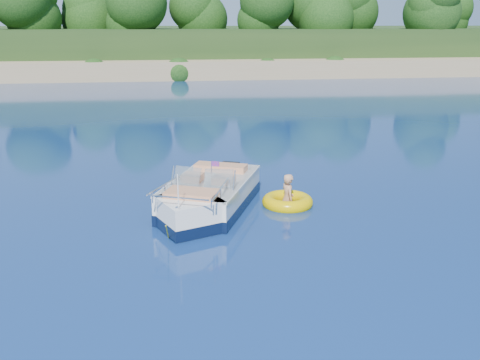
{
  "coord_description": "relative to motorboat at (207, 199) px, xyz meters",
  "views": [
    {
      "loc": [
        -0.54,
        -10.02,
        4.57
      ],
      "look_at": [
        1.14,
        2.46,
        0.85
      ],
      "focal_mm": 40.0,
      "sensor_mm": 36.0,
      "label": 1
    }
  ],
  "objects": [
    {
      "name": "treeline",
      "position": [
        -0.29,
        38.35,
        5.22
      ],
      "size": [
        150.0,
        7.12,
        8.19
      ],
      "color": "black",
      "rests_on": "ground"
    },
    {
      "name": "ground",
      "position": [
        -0.33,
        -2.67,
        -0.33
      ],
      "size": [
        160.0,
        160.0,
        0.0
      ],
      "primitive_type": "plane",
      "color": "#0B214D",
      "rests_on": "ground"
    },
    {
      "name": "motorboat",
      "position": [
        0.0,
        0.0,
        0.0
      ],
      "size": [
        3.01,
        4.81,
        1.69
      ],
      "rotation": [
        0.0,
        0.0,
        -0.39
      ],
      "color": "white",
      "rests_on": "ground"
    },
    {
      "name": "shoreline",
      "position": [
        -0.33,
        61.1,
        0.65
      ],
      "size": [
        170.0,
        59.0,
        6.0
      ],
      "color": "#9A8359",
      "rests_on": "ground"
    },
    {
      "name": "tow_tube",
      "position": [
        2.11,
        0.19,
        -0.24
      ],
      "size": [
        1.56,
        1.56,
        0.35
      ],
      "rotation": [
        0.0,
        0.0,
        -0.19
      ],
      "color": "#E4B900",
      "rests_on": "ground"
    },
    {
      "name": "boy",
      "position": [
        2.1,
        0.18,
        -0.33
      ],
      "size": [
        0.48,
        0.81,
        1.48
      ],
      "primitive_type": "imported",
      "rotation": [
        0.0,
        -0.17,
        1.77
      ],
      "color": "tan",
      "rests_on": "ground"
    }
  ]
}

